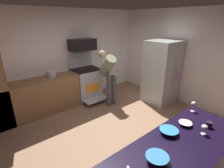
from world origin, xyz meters
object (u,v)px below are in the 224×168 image
at_px(oven_range, 86,83).
at_px(wine_glass_mid, 205,127).
at_px(refrigerator, 161,72).
at_px(stock_pot, 51,74).
at_px(mixing_bowl_large, 185,124).
at_px(wine_glass_near, 194,104).
at_px(mug_coffee, 209,125).
at_px(microwave, 82,45).
at_px(person_cook, 108,74).
at_px(mixing_bowl_prep, 157,159).
at_px(mixing_bowl_small, 169,131).

height_order(oven_range, wine_glass_mid, oven_range).
bearing_deg(refrigerator, stock_pot, 149.60).
height_order(mixing_bowl_large, wine_glass_near, wine_glass_near).
relative_size(oven_range, wine_glass_mid, 10.50).
distance_m(refrigerator, mug_coffee, 2.68).
xyz_separation_m(microwave, person_cook, (0.32, -0.77, -0.74)).
distance_m(microwave, refrigerator, 2.37).
distance_m(refrigerator, wine_glass_near, 2.25).
distance_m(wine_glass_mid, stock_pot, 3.62).
bearing_deg(refrigerator, microwave, 134.57).
relative_size(refrigerator, mixing_bowl_large, 9.73).
xyz_separation_m(oven_range, mixing_bowl_large, (-0.39, -3.29, 0.42)).
bearing_deg(mug_coffee, person_cook, 79.92).
xyz_separation_m(oven_range, refrigerator, (1.58, -1.51, 0.38)).
height_order(wine_glass_near, mug_coffee, wine_glass_near).
bearing_deg(mixing_bowl_prep, stock_pot, 86.12).
height_order(oven_range, mixing_bowl_large, oven_range).
xyz_separation_m(oven_range, microwave, (0.00, 0.09, 1.12)).
bearing_deg(person_cook, wine_glass_near, -95.62).
xyz_separation_m(wine_glass_mid, stock_pot, (-0.62, 3.56, -0.02)).
bearing_deg(wine_glass_mid, person_cook, 75.97).
relative_size(oven_range, mug_coffee, 17.03).
bearing_deg(microwave, mug_coffee, -92.98).
height_order(oven_range, stock_pot, oven_range).
height_order(mixing_bowl_prep, mug_coffee, mug_coffee).
relative_size(wine_glass_near, mug_coffee, 2.02).
xyz_separation_m(refrigerator, mixing_bowl_large, (-1.97, -1.78, 0.04)).
height_order(oven_range, mixing_bowl_prep, oven_range).
bearing_deg(oven_range, wine_glass_near, -88.68).
distance_m(wine_glass_near, wine_glass_mid, 0.61).
xyz_separation_m(wine_glass_mid, mug_coffee, (0.21, 0.02, -0.06)).
height_order(refrigerator, mixing_bowl_large, refrigerator).
xyz_separation_m(oven_range, mixing_bowl_prep, (-1.25, -3.44, 0.43)).
bearing_deg(refrigerator, wine_glass_mid, -134.21).
bearing_deg(mixing_bowl_prep, mug_coffee, -4.53).
xyz_separation_m(oven_range, mixing_bowl_small, (-0.73, -3.25, 0.42)).
relative_size(microwave, mixing_bowl_small, 3.01).
bearing_deg(wine_glass_mid, refrigerator, 45.79).
xyz_separation_m(refrigerator, mixing_bowl_prep, (-2.83, -1.93, 0.05)).
relative_size(oven_range, mixing_bowl_prep, 5.98).
bearing_deg(person_cook, refrigerator, -33.63).
relative_size(microwave, mug_coffee, 8.57).
relative_size(refrigerator, wine_glass_near, 10.18).
bearing_deg(stock_pot, oven_range, -0.78).
height_order(mixing_bowl_small, wine_glass_mid, wine_glass_mid).
bearing_deg(oven_range, microwave, 90.00).
xyz_separation_m(microwave, stock_pot, (-1.02, -0.08, -0.64)).
height_order(mixing_bowl_prep, stock_pot, stock_pot).
height_order(microwave, wine_glass_mid, microwave).
bearing_deg(wine_glass_near, stock_pot, 108.94).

